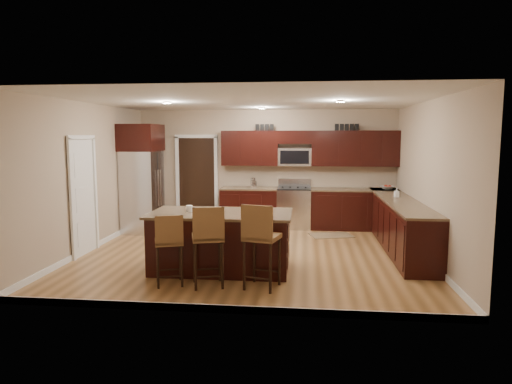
# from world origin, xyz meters

# --- Properties ---
(floor) EXTENTS (6.00, 6.00, 0.00)m
(floor) POSITION_xyz_m (0.00, 0.00, 0.00)
(floor) COLOR olive
(floor) RESTS_ON ground
(ceiling) EXTENTS (6.00, 6.00, 0.00)m
(ceiling) POSITION_xyz_m (0.00, 0.00, 2.70)
(ceiling) COLOR silver
(ceiling) RESTS_ON wall_back
(wall_back) EXTENTS (6.00, 0.00, 6.00)m
(wall_back) POSITION_xyz_m (0.00, 2.75, 1.35)
(wall_back) COLOR tan
(wall_back) RESTS_ON floor
(wall_left) EXTENTS (0.00, 5.50, 5.50)m
(wall_left) POSITION_xyz_m (-3.00, 0.00, 1.35)
(wall_left) COLOR tan
(wall_left) RESTS_ON floor
(wall_right) EXTENTS (0.00, 5.50, 5.50)m
(wall_right) POSITION_xyz_m (3.00, 0.00, 1.35)
(wall_right) COLOR tan
(wall_right) RESTS_ON floor
(base_cabinets) EXTENTS (4.02, 3.96, 0.92)m
(base_cabinets) POSITION_xyz_m (1.90, 1.45, 0.46)
(base_cabinets) COLOR black
(base_cabinets) RESTS_ON floor
(upper_cabinets) EXTENTS (4.00, 0.33, 0.80)m
(upper_cabinets) POSITION_xyz_m (1.04, 2.58, 1.84)
(upper_cabinets) COLOR black
(upper_cabinets) RESTS_ON wall_back
(range) EXTENTS (0.76, 0.64, 1.11)m
(range) POSITION_xyz_m (0.68, 2.45, 0.47)
(range) COLOR silver
(range) RESTS_ON floor
(microwave) EXTENTS (0.76, 0.31, 0.40)m
(microwave) POSITION_xyz_m (0.68, 2.60, 1.62)
(microwave) COLOR silver
(microwave) RESTS_ON upper_cabinets
(doorway) EXTENTS (0.85, 0.03, 2.06)m
(doorway) POSITION_xyz_m (-1.65, 2.73, 1.03)
(doorway) COLOR black
(doorway) RESTS_ON floor
(pantry_door) EXTENTS (0.03, 0.80, 2.04)m
(pantry_door) POSITION_xyz_m (-2.98, -0.30, 1.02)
(pantry_door) COLOR white
(pantry_door) RESTS_ON floor
(letter_decor) EXTENTS (2.20, 0.03, 0.15)m
(letter_decor) POSITION_xyz_m (0.90, 2.58, 2.29)
(letter_decor) COLOR black
(letter_decor) RESTS_ON upper_cabinets
(island) EXTENTS (2.21, 1.16, 0.92)m
(island) POSITION_xyz_m (-0.38, -0.99, 0.43)
(island) COLOR black
(island) RESTS_ON floor
(stool_left) EXTENTS (0.49, 0.49, 1.02)m
(stool_left) POSITION_xyz_m (-0.96, -1.83, 0.64)
(stool_left) COLOR brown
(stool_left) RESTS_ON floor
(stool_mid) EXTENTS (0.53, 0.53, 1.15)m
(stool_mid) POSITION_xyz_m (-0.40, -1.84, 0.72)
(stool_mid) COLOR brown
(stool_mid) RESTS_ON floor
(stool_right) EXTENTS (0.54, 0.54, 1.19)m
(stool_right) POSITION_xyz_m (0.33, -1.84, 0.74)
(stool_right) COLOR brown
(stool_right) RESTS_ON floor
(refrigerator) EXTENTS (0.79, 0.95, 2.35)m
(refrigerator) POSITION_xyz_m (-2.62, 1.69, 1.21)
(refrigerator) COLOR silver
(refrigerator) RESTS_ON floor
(floor_mat) EXTENTS (0.99, 0.79, 0.01)m
(floor_mat) POSITION_xyz_m (1.49, 1.69, 0.01)
(floor_mat) COLOR olive
(floor_mat) RESTS_ON floor
(fruit_bowl) EXTENTS (0.38, 0.38, 0.07)m
(fruit_bowl) POSITION_xyz_m (2.75, 2.45, 0.96)
(fruit_bowl) COLOR silver
(fruit_bowl) RESTS_ON base_cabinets
(soap_bottle) EXTENTS (0.09, 0.09, 0.18)m
(soap_bottle) POSITION_xyz_m (2.70, 1.13, 1.01)
(soap_bottle) COLOR #B2B2B2
(soap_bottle) RESTS_ON base_cabinets
(canister_tall) EXTENTS (0.12, 0.12, 0.23)m
(canister_tall) POSITION_xyz_m (-0.26, 2.45, 1.03)
(canister_tall) COLOR silver
(canister_tall) RESTS_ON base_cabinets
(canister_short) EXTENTS (0.11, 0.11, 0.15)m
(canister_short) POSITION_xyz_m (-0.23, 2.45, 1.00)
(canister_short) COLOR silver
(canister_short) RESTS_ON base_cabinets
(island_jar) EXTENTS (0.10, 0.10, 0.10)m
(island_jar) POSITION_xyz_m (-0.88, -0.99, 0.97)
(island_jar) COLOR white
(island_jar) RESTS_ON island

